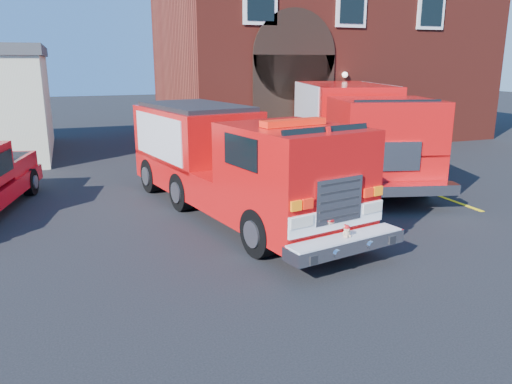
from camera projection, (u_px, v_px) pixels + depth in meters
name	position (u px, v px, depth m)	size (l,w,h in m)	color
ground	(237.00, 236.00, 11.04)	(100.00, 100.00, 0.00)	black
parking_stripe_near	(443.00, 197.00, 14.16)	(0.12, 3.00, 0.01)	yellow
parking_stripe_mid	(381.00, 175.00, 16.87)	(0.12, 3.00, 0.01)	yellow
parking_stripe_far	(337.00, 160.00, 19.59)	(0.12, 3.00, 0.01)	yellow
fire_station	(315.00, 51.00, 25.68)	(15.20, 10.20, 8.45)	maroon
fire_engine	(231.00, 160.00, 12.38)	(3.96, 8.81, 2.62)	black
secondary_truck	(353.00, 126.00, 16.90)	(5.13, 9.53, 2.96)	black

